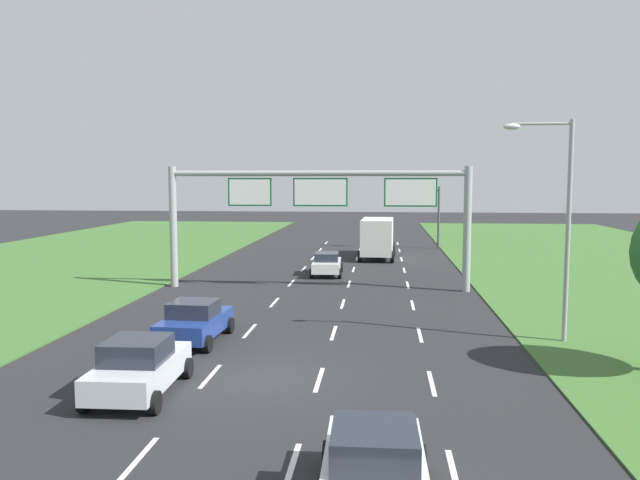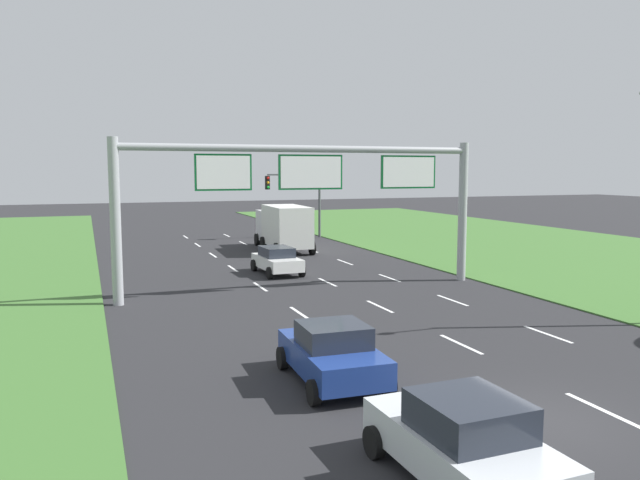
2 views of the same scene
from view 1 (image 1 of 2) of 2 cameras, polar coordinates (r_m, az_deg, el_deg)
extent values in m
plane|color=#262628|center=(20.32, -5.12, -12.44)|extent=(200.00, 200.00, 0.00)
cube|color=white|center=(15.39, -16.34, -18.72)|extent=(0.14, 2.40, 0.01)
cube|color=white|center=(20.70, -9.99, -12.15)|extent=(0.14, 2.40, 0.01)
cube|color=white|center=(26.31, -6.44, -8.24)|extent=(0.14, 2.40, 0.01)
cube|color=white|center=(32.06, -4.19, -5.71)|extent=(0.14, 2.40, 0.01)
cube|color=white|center=(37.89, -2.64, -3.94)|extent=(0.14, 2.40, 0.01)
cube|color=white|center=(43.76, -1.51, -2.64)|extent=(0.14, 2.40, 0.01)
cube|color=white|center=(49.67, -0.64, -1.66)|extent=(0.14, 2.40, 0.01)
cube|color=white|center=(55.59, 0.03, -0.88)|extent=(0.14, 2.40, 0.01)
cube|color=white|center=(61.53, 0.58, -0.25)|extent=(0.14, 2.40, 0.01)
cube|color=white|center=(14.54, -2.60, -20.01)|extent=(0.14, 2.40, 0.01)
cube|color=white|center=(20.07, -0.08, -12.63)|extent=(0.14, 2.40, 0.01)
cube|color=white|center=(25.82, 1.26, -8.48)|extent=(0.14, 2.40, 0.01)
cube|color=white|center=(31.66, 2.10, -5.84)|extent=(0.14, 2.40, 0.01)
cube|color=white|center=(37.55, 2.67, -4.03)|extent=(0.14, 2.40, 0.01)
cube|color=white|center=(43.47, 3.08, -2.71)|extent=(0.14, 2.40, 0.01)
cube|color=white|center=(49.41, 3.40, -1.70)|extent=(0.14, 2.40, 0.01)
cube|color=white|center=(55.36, 3.64, -0.92)|extent=(0.14, 2.40, 0.01)
cube|color=white|center=(61.32, 3.84, -0.28)|extent=(0.14, 2.40, 0.01)
cube|color=white|center=(14.50, 12.15, -20.20)|extent=(0.14, 2.40, 0.01)
cube|color=white|center=(20.05, 10.18, -12.75)|extent=(0.14, 2.40, 0.01)
cube|color=white|center=(25.80, 9.12, -8.56)|extent=(0.14, 2.40, 0.01)
cube|color=white|center=(31.64, 8.47, -5.91)|extent=(0.14, 2.40, 0.01)
cube|color=white|center=(37.53, 8.03, -4.08)|extent=(0.14, 2.40, 0.01)
cube|color=white|center=(43.46, 7.70, -2.75)|extent=(0.14, 2.40, 0.01)
cube|color=white|center=(49.40, 7.46, -1.74)|extent=(0.14, 2.40, 0.01)
cube|color=white|center=(55.35, 7.27, -0.95)|extent=(0.14, 2.40, 0.01)
cube|color=white|center=(61.31, 7.11, -0.31)|extent=(0.14, 2.40, 0.01)
cube|color=white|center=(12.79, 4.99, -20.49)|extent=(2.01, 4.00, 0.69)
cube|color=#232833|center=(12.37, 5.02, -18.07)|extent=(1.64, 1.79, 0.63)
cylinder|color=black|center=(14.26, 0.73, -19.13)|extent=(0.23, 0.64, 0.64)
cylinder|color=black|center=(14.28, 9.17, -19.18)|extent=(0.23, 0.64, 0.64)
cube|color=silver|center=(19.38, -16.17, -11.44)|extent=(2.02, 4.23, 0.72)
cube|color=#232833|center=(19.04, -16.41, -9.61)|extent=(1.73, 1.87, 0.65)
cylinder|color=black|center=(21.20, -17.19, -11.00)|extent=(0.24, 0.65, 0.64)
cylinder|color=black|center=(20.58, -12.02, -11.37)|extent=(0.24, 0.65, 0.64)
cylinder|color=black|center=(18.51, -20.76, -13.58)|extent=(0.24, 0.65, 0.64)
cylinder|color=black|center=(17.80, -14.87, -14.18)|extent=(0.24, 0.65, 0.64)
cube|color=white|center=(40.85, 0.62, -2.34)|extent=(1.89, 4.00, 0.63)
cube|color=#232833|center=(40.86, 0.63, -1.52)|extent=(1.58, 2.09, 0.52)
cylinder|color=black|center=(42.36, -0.49, -2.49)|extent=(0.24, 0.65, 0.64)
cylinder|color=black|center=(42.27, 1.93, -2.51)|extent=(0.24, 0.65, 0.64)
cylinder|color=black|center=(39.55, -0.78, -3.07)|extent=(0.24, 0.65, 0.64)
cylinder|color=black|center=(39.46, 1.81, -3.09)|extent=(0.24, 0.65, 0.64)
cube|color=navy|center=(24.84, -11.38, -7.57)|extent=(2.08, 4.09, 0.70)
cube|color=#232833|center=(24.62, -11.48, -6.16)|extent=(1.76, 1.72, 0.58)
cylinder|color=black|center=(26.58, -12.34, -7.49)|extent=(0.24, 0.65, 0.64)
cylinder|color=black|center=(25.98, -8.23, -7.73)|extent=(0.24, 0.65, 0.64)
cylinder|color=black|center=(23.94, -14.78, -9.01)|extent=(0.24, 0.65, 0.64)
cylinder|color=black|center=(23.27, -10.24, -9.34)|extent=(0.24, 0.65, 0.64)
cube|color=silver|center=(52.74, 5.45, 0.43)|extent=(2.28, 2.18, 2.20)
cube|color=silver|center=(48.97, 5.26, 0.34)|extent=(2.56, 5.22, 2.72)
cylinder|color=black|center=(53.41, 4.25, -0.68)|extent=(0.31, 0.91, 0.90)
cylinder|color=black|center=(53.32, 6.67, -0.71)|extent=(0.31, 0.91, 0.90)
cylinder|color=black|center=(51.13, 3.99, -0.96)|extent=(0.31, 0.91, 0.90)
cylinder|color=black|center=(51.03, 6.71, -0.99)|extent=(0.31, 0.91, 0.90)
cylinder|color=black|center=(47.24, 3.67, -1.50)|extent=(0.31, 0.91, 0.90)
cylinder|color=black|center=(47.13, 6.61, -1.54)|extent=(0.31, 0.91, 0.90)
cylinder|color=#9EA0A5|center=(37.22, -13.27, 1.17)|extent=(0.44, 0.44, 7.00)
cylinder|color=#9EA0A5|center=(35.53, 13.31, 0.96)|extent=(0.44, 0.44, 7.00)
cylinder|color=#9EA0A5|center=(35.29, -0.30, 6.12)|extent=(16.80, 0.32, 0.32)
cube|color=#0C5B28|center=(35.90, -6.44, 4.38)|extent=(2.51, 0.12, 1.60)
cube|color=white|center=(35.84, -6.46, 4.38)|extent=(2.35, 0.01, 1.44)
cube|color=#0C5B28|center=(35.28, 0.03, 4.40)|extent=(3.08, 0.12, 1.60)
cube|color=white|center=(35.21, 0.02, 4.40)|extent=(2.92, 0.01, 1.44)
cube|color=#0C5B28|center=(35.15, 8.27, 4.34)|extent=(2.93, 0.12, 1.60)
cube|color=white|center=(35.08, 8.28, 4.33)|extent=(2.77, 0.01, 1.44)
cylinder|color=#47494F|center=(57.18, 10.80, 2.02)|extent=(0.20, 0.20, 5.60)
cylinder|color=#47494F|center=(56.93, 8.58, 4.51)|extent=(4.50, 0.14, 0.14)
cube|color=black|center=(56.88, 6.30, 3.88)|extent=(0.32, 0.36, 1.10)
sphere|color=red|center=(56.66, 6.31, 4.25)|extent=(0.22, 0.22, 0.22)
sphere|color=orange|center=(56.67, 6.30, 3.87)|extent=(0.22, 0.22, 0.22)
sphere|color=green|center=(56.69, 6.30, 3.50)|extent=(0.22, 0.22, 0.22)
cylinder|color=#9EA0A5|center=(25.47, 21.73, 0.62)|extent=(0.18, 0.18, 8.50)
cylinder|color=#9EA0A5|center=(25.18, 19.63, 9.99)|extent=(2.20, 0.10, 0.10)
ellipsoid|color=silver|center=(24.94, 17.13, 9.88)|extent=(0.64, 0.32, 0.24)
camera|label=2|loc=(15.46, -52.82, 1.09)|focal=35.00mm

